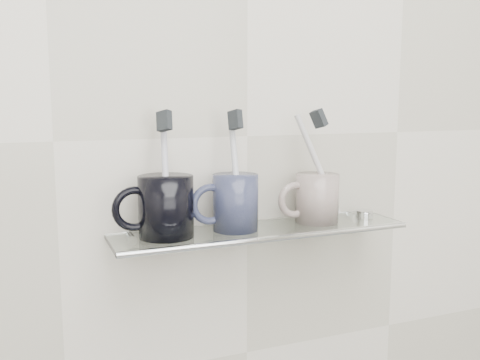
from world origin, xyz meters
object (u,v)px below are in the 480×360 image
mug_center (235,202)px  mug_left (166,206)px  shelf_glass (261,230)px  mug_right (317,198)px

mug_center → mug_left: bearing=-175.0°
shelf_glass → mug_center: mug_center is taller
shelf_glass → mug_center: (-0.04, 0.00, 0.05)m
shelf_glass → mug_center: size_ratio=5.40×
mug_right → mug_center: bearing=-179.1°
shelf_glass → mug_right: bearing=2.6°
mug_left → mug_right: size_ratio=1.13×
mug_right → shelf_glass: bearing=-176.4°
shelf_glass → mug_right: mug_right is taller
shelf_glass → mug_center: 0.07m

